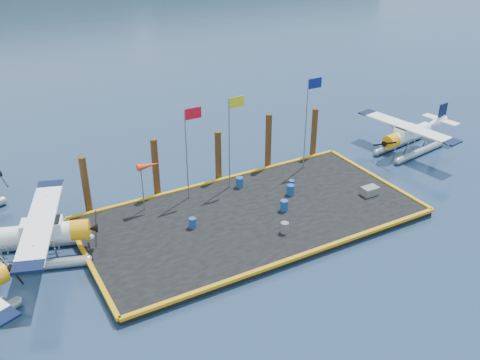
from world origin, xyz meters
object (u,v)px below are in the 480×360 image
Objects in this scene: drum_0 at (193,223)px; crate at (370,191)px; drum_1 at (284,205)px; piling_3 at (268,143)px; drum_5 at (240,182)px; flagpole_red at (189,140)px; seaplane_b at (36,237)px; windsock at (148,167)px; piling_1 at (156,169)px; flagpole_blue at (309,111)px; piling_2 at (218,158)px; drum_2 at (291,190)px; drum_3 at (285,228)px; piling_4 at (314,134)px; seaplane_d at (408,136)px; piling_0 at (86,187)px; drum_4 at (292,184)px; flagpole_yellow at (232,129)px.

drum_0 is 0.57× the size of crate.
piling_3 is (2.53, 5.93, 1.41)m from drum_1.
drum_5 is 4.98m from flagpole_red.
flagpole_red is at bearing 117.80° from seaplane_b.
piling_1 reaches higher than windsock.
flagpole_red reaches higher than piling_3.
drum_1 is at bearing -113.12° from piling_3.
drum_0 is 5.15m from piling_1.
piling_2 is at bearing 165.52° from flagpole_blue.
flagpole_blue is at bearing 41.26° from drum_2.
drum_2 is at bearing 51.59° from drum_3.
piling_4 is at bearing 0.00° from piling_3.
windsock is at bearing -122.66° from piling_1.
piling_4 is at bearing 6.75° from windsock.
piling_1 reaches higher than piling_4.
piling_1 is (1.03, 1.60, -1.13)m from windsock.
piling_1 reaches higher than seaplane_d.
drum_2 reaches higher than drum_0.
windsock is 0.73× the size of piling_3.
flagpole_blue reaches higher than windsock.
drum_3 is at bearing -35.19° from drum_0.
piling_0 is (3.59, 3.16, 0.58)m from seaplane_b.
piling_3 is (9.53, 1.60, -1.08)m from windsock.
piling_2 is at bearing 136.85° from crate.
drum_1 reaches higher than drum_3.
drum_1 reaches higher than drum_4.
piling_2 is at bearing 71.27° from seaplane_d.
flagpole_red is (-10.24, 5.38, 3.73)m from crate.
drum_5 is 3.80m from flagpole_yellow.
piling_0 is at bearing 163.41° from drum_4.
drum_2 is 9.28m from windsock.
drum_5 is at bearing -2.94° from windsock.
drum_2 is at bearing 4.02° from drum_0.
drum_5 is (-2.95, 1.82, 0.07)m from drum_4.
drum_1 is 0.22× the size of windsock.
piling_0 is at bearing 155.27° from windsock.
drum_0 is 5.20m from flagpole_red.
windsock is at bearing -24.73° from piling_0.
piling_3 is 4.00m from piling_4.
seaplane_b is 1.06× the size of seaplane_d.
seaplane_d is at bearing -7.59° from piling_1.
drum_5 is at bearing -20.64° from piling_1.
flagpole_red is at bearing 153.67° from drum_2.
flagpole_yellow is at bearing 180.00° from flagpole_blue.
drum_2 is at bearing -26.33° from flagpole_red.
piling_4 is at bearing 117.46° from seaplane_b.
drum_0 is at bearing 87.97° from seaplane_d.
drum_0 is at bearing -113.81° from flagpole_red.
seaplane_b reaches higher than drum_4.
drum_5 is at bearing 32.05° from drum_0.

